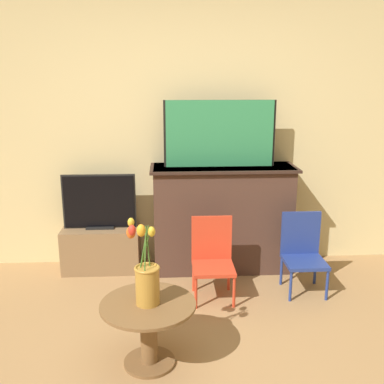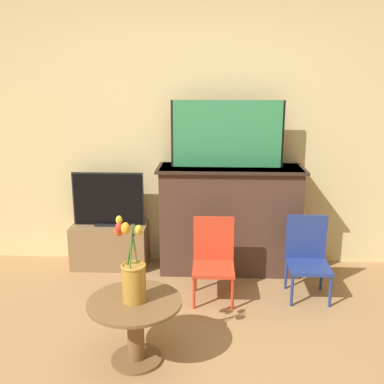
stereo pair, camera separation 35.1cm
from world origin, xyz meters
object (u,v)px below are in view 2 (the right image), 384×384
Objects in this scene: tv_monitor at (108,200)px; chair_blue at (307,255)px; painting at (227,134)px; chair_red at (213,257)px; vase_tulips at (133,275)px.

chair_blue is at bearing -16.06° from tv_monitor.
painting is at bearing 143.64° from chair_blue.
painting is 1.28m from tv_monitor.
tv_monitor is at bearing 179.02° from painting.
vase_tulips is at bearing -119.13° from chair_red.
painting is at bearing 78.88° from chair_red.
chair_red is at bearing -101.12° from painting.
tv_monitor reaches higher than chair_red.
chair_red is (-0.11, -0.57, -0.95)m from painting.
painting is 1.75m from vase_tulips.
chair_blue is 1.23× the size of vase_tulips.
chair_blue is (0.79, 0.08, 0.00)m from chair_red.
chair_red is at bearing -30.59° from tv_monitor.
chair_red is 1.07m from vase_tulips.
chair_red is 1.00× the size of chair_blue.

